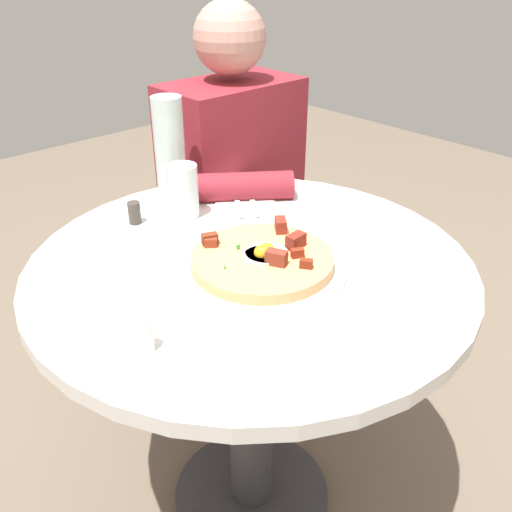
# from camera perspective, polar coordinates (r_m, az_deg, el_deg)

# --- Properties ---
(ground_plane) EXTENTS (6.00, 6.00, 0.00)m
(ground_plane) POSITION_cam_1_polar(r_m,az_deg,el_deg) (1.58, -0.45, -23.36)
(ground_plane) COLOR #6B5B4C
(dining_table) EXTENTS (0.87, 0.87, 0.71)m
(dining_table) POSITION_cam_1_polar(r_m,az_deg,el_deg) (1.19, -0.56, -7.36)
(dining_table) COLOR silver
(dining_table) RESTS_ON ground_plane
(person_seated) EXTENTS (0.48, 0.47, 1.14)m
(person_seated) POSITION_cam_1_polar(r_m,az_deg,el_deg) (1.69, -2.30, 3.29)
(person_seated) COLOR #2D2D33
(person_seated) RESTS_ON ground_plane
(pizza_plate) EXTENTS (0.32, 0.32, 0.01)m
(pizza_plate) POSITION_cam_1_polar(r_m,az_deg,el_deg) (1.05, 0.63, -1.27)
(pizza_plate) COLOR white
(pizza_plate) RESTS_ON dining_table
(breakfast_pizza) EXTENTS (0.27, 0.27, 0.05)m
(breakfast_pizza) POSITION_cam_1_polar(r_m,az_deg,el_deg) (1.04, 0.70, -0.32)
(breakfast_pizza) COLOR tan
(breakfast_pizza) RESTS_ON pizza_plate
(bread_plate) EXTENTS (0.18, 0.18, 0.01)m
(bread_plate) POSITION_cam_1_polar(r_m,az_deg,el_deg) (1.27, 10.96, 3.89)
(bread_plate) COLOR white
(bread_plate) RESTS_ON dining_table
(napkin) EXTENTS (0.21, 0.22, 0.00)m
(napkin) POSITION_cam_1_polar(r_m,az_deg,el_deg) (1.33, -1.18, 5.54)
(napkin) COLOR white
(napkin) RESTS_ON dining_table
(fork) EXTENTS (0.11, 0.16, 0.00)m
(fork) POSITION_cam_1_polar(r_m,az_deg,el_deg) (1.33, -0.41, 5.76)
(fork) COLOR silver
(fork) RESTS_ON napkin
(knife) EXTENTS (0.11, 0.16, 0.00)m
(knife) POSITION_cam_1_polar(r_m,az_deg,el_deg) (1.33, -1.95, 5.67)
(knife) COLOR silver
(knife) RESTS_ON napkin
(water_glass) EXTENTS (0.07, 0.07, 0.12)m
(water_glass) POSITION_cam_1_polar(r_m,az_deg,el_deg) (1.25, -7.48, 6.60)
(water_glass) COLOR silver
(water_glass) RESTS_ON dining_table
(water_bottle) EXTENTS (0.07, 0.07, 0.24)m
(water_bottle) POSITION_cam_1_polar(r_m,az_deg,el_deg) (1.35, -8.84, 10.93)
(water_bottle) COLOR silver
(water_bottle) RESTS_ON dining_table
(salt_shaker) EXTENTS (0.03, 0.03, 0.05)m
(salt_shaker) POSITION_cam_1_polar(r_m,az_deg,el_deg) (0.86, -11.36, -7.99)
(salt_shaker) COLOR white
(salt_shaker) RESTS_ON dining_table
(pepper_shaker) EXTENTS (0.03, 0.03, 0.05)m
(pepper_shaker) POSITION_cam_1_polar(r_m,az_deg,el_deg) (1.25, -12.36, 4.35)
(pepper_shaker) COLOR #3F3833
(pepper_shaker) RESTS_ON dining_table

